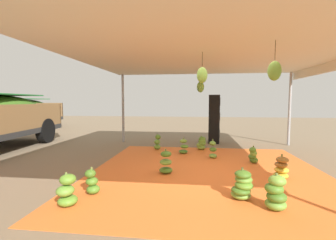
% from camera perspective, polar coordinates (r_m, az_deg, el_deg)
% --- Properties ---
extents(ground_plane, '(40.00, 40.00, 0.00)m').
position_cam_1_polar(ground_plane, '(6.39, -18.91, -11.04)').
color(ground_plane, '#7F6B51').
extents(tarp_orange, '(5.72, 5.54, 0.01)m').
position_cam_1_polar(tarp_orange, '(5.79, 9.64, -12.43)').
color(tarp_orange, orange).
rests_on(tarp_orange, ground).
extents(tent_canopy, '(8.00, 7.00, 2.87)m').
position_cam_1_polar(tent_canopy, '(5.65, 10.98, 15.59)').
color(tent_canopy, '#9EA0A5').
rests_on(tent_canopy, ground).
extents(banana_bunch_0, '(0.46, 0.44, 0.56)m').
position_cam_1_polar(banana_bunch_0, '(4.21, -23.73, -15.90)').
color(banana_bunch_0, '#60932D').
rests_on(banana_bunch_0, tarp_orange).
extents(banana_bunch_1, '(0.32, 0.33, 0.49)m').
position_cam_1_polar(banana_bunch_1, '(4.58, -18.30, -14.45)').
color(banana_bunch_1, '#518428').
rests_on(banana_bunch_1, tarp_orange).
extents(banana_bunch_2, '(0.36, 0.36, 0.58)m').
position_cam_1_polar(banana_bunch_2, '(5.51, -0.53, -10.62)').
color(banana_bunch_2, '#518428').
rests_on(banana_bunch_2, tarp_orange).
extents(banana_bunch_3, '(0.37, 0.38, 0.52)m').
position_cam_1_polar(banana_bunch_3, '(7.54, 3.90, -6.68)').
color(banana_bunch_3, '#518428').
rests_on(banana_bunch_3, tarp_orange).
extents(banana_bunch_4, '(0.45, 0.45, 0.54)m').
position_cam_1_polar(banana_bunch_4, '(5.73, 26.25, -10.65)').
color(banana_bunch_4, gold).
rests_on(banana_bunch_4, tarp_orange).
extents(banana_bunch_5, '(0.45, 0.47, 0.56)m').
position_cam_1_polar(banana_bunch_5, '(4.32, 17.91, -15.22)').
color(banana_bunch_5, '#75A83D').
rests_on(banana_bunch_5, tarp_orange).
extents(banana_bunch_6, '(0.31, 0.34, 0.49)m').
position_cam_1_polar(banana_bunch_6, '(6.78, 20.32, -8.25)').
color(banana_bunch_6, '#477523').
rests_on(banana_bunch_6, tarp_orange).
extents(banana_bunch_7, '(0.43, 0.45, 0.50)m').
position_cam_1_polar(banana_bunch_7, '(8.18, 8.29, -5.76)').
color(banana_bunch_7, '#75A83D').
rests_on(banana_bunch_7, tarp_orange).
extents(banana_bunch_8, '(0.31, 0.30, 0.55)m').
position_cam_1_polar(banana_bunch_8, '(8.15, -2.65, -5.60)').
color(banana_bunch_8, '#6B9E38').
rests_on(banana_bunch_8, tarp_orange).
extents(banana_bunch_9, '(0.44, 0.45, 0.58)m').
position_cam_1_polar(banana_bunch_9, '(4.11, 25.13, -16.20)').
color(banana_bunch_9, '#6B9E38').
rests_on(banana_bunch_9, tarp_orange).
extents(banana_bunch_10, '(0.32, 0.32, 0.57)m').
position_cam_1_polar(banana_bunch_10, '(7.05, 11.04, -7.37)').
color(banana_bunch_10, '#75A83D').
rests_on(banana_bunch_10, tarp_orange).
extents(speaker_stack, '(0.57, 0.50, 1.96)m').
position_cam_1_polar(speaker_stack, '(9.58, 11.41, 0.25)').
color(speaker_stack, black).
rests_on(speaker_stack, ground).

